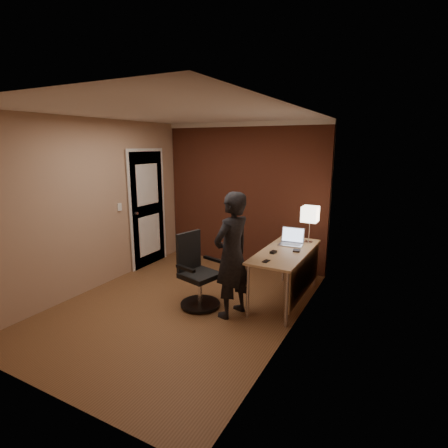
{
  "coord_description": "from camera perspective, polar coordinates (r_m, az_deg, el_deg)",
  "views": [
    {
      "loc": [
        2.55,
        -3.61,
        2.13
      ],
      "look_at": [
        0.35,
        0.55,
        1.05
      ],
      "focal_mm": 28.0,
      "sensor_mm": 36.0,
      "label": 1
    }
  ],
  "objects": [
    {
      "name": "room",
      "position": [
        5.93,
        -0.84,
        5.53
      ],
      "size": [
        4.0,
        4.0,
        4.0
      ],
      "color": "brown",
      "rests_on": "ground"
    },
    {
      "name": "desk",
      "position": [
        4.82,
        10.84,
        -5.79
      ],
      "size": [
        0.6,
        1.5,
        0.73
      ],
      "color": "tan",
      "rests_on": "ground"
    },
    {
      "name": "desk_lamp",
      "position": [
        5.14,
        13.88,
        1.51
      ],
      "size": [
        0.22,
        0.22,
        0.54
      ],
      "color": "silver",
      "rests_on": "desk"
    },
    {
      "name": "laptop",
      "position": [
        5.09,
        11.02,
        -2.54
      ],
      "size": [
        0.35,
        0.28,
        0.23
      ],
      "color": "silver",
      "rests_on": "desk"
    },
    {
      "name": "mouse",
      "position": [
        4.64,
        8.06,
        -4.56
      ],
      "size": [
        0.07,
        0.11,
        0.03
      ],
      "primitive_type": "cube",
      "rotation": [
        0.0,
        0.0,
        -0.14
      ],
      "color": "black",
      "rests_on": "desk"
    },
    {
      "name": "phone",
      "position": [
        4.32,
        6.89,
        -6.04
      ],
      "size": [
        0.07,
        0.12,
        0.01
      ],
      "primitive_type": "cube",
      "rotation": [
        0.0,
        0.0,
        -0.12
      ],
      "color": "black",
      "rests_on": "desk"
    },
    {
      "name": "wallet",
      "position": [
        4.78,
        11.76,
        -4.26
      ],
      "size": [
        0.11,
        0.12,
        0.02
      ],
      "primitive_type": "cube",
      "rotation": [
        0.0,
        0.0,
        0.16
      ],
      "color": "black",
      "rests_on": "desk"
    },
    {
      "name": "office_chair",
      "position": [
        4.7,
        -4.5,
        -8.31
      ],
      "size": [
        0.54,
        0.6,
        0.97
      ],
      "color": "black",
      "rests_on": "ground"
    },
    {
      "name": "person",
      "position": [
        4.32,
        1.28,
        -5.12
      ],
      "size": [
        0.51,
        0.65,
        1.58
      ],
      "primitive_type": "imported",
      "rotation": [
        0.0,
        0.0,
        -1.82
      ],
      "color": "black",
      "rests_on": "ground"
    }
  ]
}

